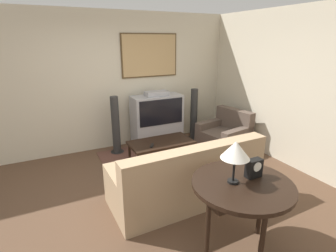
% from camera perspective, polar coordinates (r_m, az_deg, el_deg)
% --- Properties ---
extents(ground_plane, '(12.00, 12.00, 0.00)m').
position_cam_1_polar(ground_plane, '(3.95, -3.42, -14.91)').
color(ground_plane, brown).
extents(wall_back, '(12.00, 0.10, 2.70)m').
position_cam_1_polar(wall_back, '(5.40, -12.51, 9.34)').
color(wall_back, beige).
rests_on(wall_back, ground_plane).
extents(wall_right, '(0.06, 12.00, 2.70)m').
position_cam_1_polar(wall_right, '(5.01, 25.37, 7.23)').
color(wall_right, beige).
rests_on(wall_right, ground_plane).
extents(area_rug, '(2.03, 1.90, 0.01)m').
position_cam_1_polar(area_rug, '(4.91, -1.29, -7.74)').
color(area_rug, brown).
rests_on(area_rug, ground_plane).
extents(tv, '(1.04, 0.47, 1.17)m').
position_cam_1_polar(tv, '(5.51, -2.42, 1.29)').
color(tv, '#9E9EA3').
rests_on(tv, ground_plane).
extents(couch, '(2.09, 0.92, 0.90)m').
position_cam_1_polar(couch, '(3.73, 4.13, -11.58)').
color(couch, tan).
rests_on(couch, ground_plane).
extents(armchair, '(0.95, 1.00, 0.80)m').
position_cam_1_polar(armchair, '(5.52, 12.25, -2.18)').
color(armchair, brown).
rests_on(armchair, ground_plane).
extents(coffee_table, '(1.12, 0.60, 0.45)m').
position_cam_1_polar(coffee_table, '(4.66, -1.49, -3.88)').
color(coffee_table, black).
rests_on(coffee_table, ground_plane).
extents(console_table, '(1.03, 1.03, 0.80)m').
position_cam_1_polar(console_table, '(2.83, 15.86, -13.02)').
color(console_table, black).
rests_on(console_table, ground_plane).
extents(table_lamp, '(0.28, 0.28, 0.45)m').
position_cam_1_polar(table_lamp, '(2.62, 14.49, -5.23)').
color(table_lamp, black).
rests_on(table_lamp, console_table).
extents(mantel_clock, '(0.17, 0.10, 0.20)m').
position_cam_1_polar(mantel_clock, '(2.89, 18.18, -8.71)').
color(mantel_clock, black).
rests_on(mantel_clock, console_table).
extents(remote, '(0.12, 0.16, 0.02)m').
position_cam_1_polar(remote, '(4.46, -3.51, -4.24)').
color(remote, black).
rests_on(remote, coffee_table).
extents(speaker_tower_left, '(0.26, 0.26, 1.14)m').
position_cam_1_polar(speaker_tower_left, '(5.21, -11.30, -0.14)').
color(speaker_tower_left, black).
rests_on(speaker_tower_left, ground_plane).
extents(speaker_tower_right, '(0.26, 0.26, 1.14)m').
position_cam_1_polar(speaker_tower_right, '(5.89, 5.62, 2.29)').
color(speaker_tower_right, black).
rests_on(speaker_tower_right, ground_plane).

